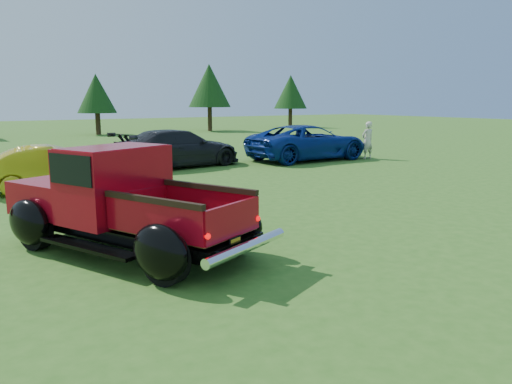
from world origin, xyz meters
TOP-DOWN VIEW (x-y plane):
  - ground at (0.00, 0.00)m, footprint 120.00×120.00m
  - tree_mid_right at (6.00, 30.00)m, footprint 2.82×2.82m
  - tree_east at (15.00, 29.50)m, footprint 3.46×3.46m
  - tree_far_east at (24.00, 30.50)m, footprint 3.07×3.07m
  - pickup_truck at (-1.83, 0.98)m, footprint 3.68×5.06m
  - show_car_yellow at (-1.50, 7.51)m, footprint 3.96×1.67m
  - show_car_grey at (3.50, 10.20)m, footprint 5.18×2.67m
  - show_car_blue at (9.08, 9.31)m, footprint 5.39×2.51m
  - spectator at (11.50, 8.22)m, footprint 0.59×0.40m

SIDE VIEW (x-z plane):
  - ground at x=0.00m, z-range 0.00..0.00m
  - show_car_yellow at x=-1.50m, z-range 0.00..1.27m
  - show_car_grey at x=3.50m, z-range 0.00..1.44m
  - show_car_blue at x=9.08m, z-range 0.00..1.49m
  - spectator at x=11.50m, z-range 0.00..1.62m
  - pickup_truck at x=-1.83m, z-range -0.05..1.73m
  - tree_mid_right at x=6.00m, z-range 0.77..5.17m
  - tree_far_east at x=24.00m, z-range 0.85..5.65m
  - tree_east at x=15.00m, z-range 0.96..6.36m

